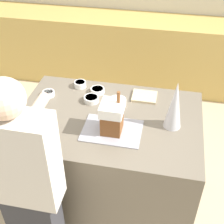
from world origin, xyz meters
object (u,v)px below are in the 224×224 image
(candy_bowl_front_corner, at_px, (91,99))
(person, at_px, (28,189))
(decorative_tree, at_px, (175,105))
(candy_bowl_far_left, at_px, (98,90))
(candy_bowl_near_tray_right, at_px, (118,102))
(gingerbread_house, at_px, (112,117))
(candy_bowl_far_right, at_px, (80,84))
(candy_bowl_beside_tree, at_px, (49,93))
(cookbook, at_px, (144,96))
(baking_tray, at_px, (112,130))

(candy_bowl_front_corner, xyz_separation_m, person, (-0.19, -0.89, -0.10))
(decorative_tree, relative_size, candy_bowl_far_left, 3.20)
(candy_bowl_near_tray_right, height_order, person, person)
(candy_bowl_front_corner, height_order, person, person)
(gingerbread_house, xyz_separation_m, person, (-0.43, -0.56, -0.21))
(candy_bowl_far_right, bearing_deg, gingerbread_house, -53.19)
(decorative_tree, distance_m, candy_bowl_front_corner, 0.71)
(candy_bowl_beside_tree, xyz_separation_m, cookbook, (0.79, 0.13, -0.01))
(baking_tray, bearing_deg, candy_bowl_far_left, 115.36)
(cookbook, bearing_deg, candy_bowl_far_right, 174.80)
(candy_bowl_far_right, relative_size, candy_bowl_near_tray_right, 0.74)
(candy_bowl_front_corner, height_order, candy_bowl_far_right, candy_bowl_far_right)
(candy_bowl_front_corner, relative_size, candy_bowl_far_right, 1.20)
(candy_bowl_front_corner, xyz_separation_m, candy_bowl_far_left, (0.02, 0.14, -0.00))
(candy_bowl_far_right, distance_m, candy_bowl_near_tray_right, 0.42)
(decorative_tree, xyz_separation_m, candy_bowl_beside_tree, (-1.04, 0.19, -0.17))
(candy_bowl_front_corner, distance_m, cookbook, 0.44)
(gingerbread_house, bearing_deg, person, -127.20)
(decorative_tree, distance_m, candy_bowl_far_right, 0.91)
(person, bearing_deg, baking_tray, 52.81)
(candy_bowl_front_corner, xyz_separation_m, cookbook, (0.42, 0.14, -0.01))
(gingerbread_house, height_order, candy_bowl_front_corner, gingerbread_house)
(candy_bowl_near_tray_right, bearing_deg, candy_bowl_front_corner, 178.59)
(baking_tray, height_order, gingerbread_house, gingerbread_house)
(candy_bowl_beside_tree, bearing_deg, candy_bowl_far_left, 17.93)
(decorative_tree, distance_m, person, 1.14)
(baking_tray, xyz_separation_m, decorative_tree, (0.42, 0.15, 0.19))
(candy_bowl_beside_tree, height_order, candy_bowl_near_tray_right, candy_bowl_near_tray_right)
(baking_tray, height_order, cookbook, cookbook)
(gingerbread_house, relative_size, person, 0.19)
(candy_bowl_far_left, xyz_separation_m, candy_bowl_near_tray_right, (0.20, -0.14, 0.01))
(baking_tray, distance_m, candy_bowl_far_right, 0.65)
(baking_tray, relative_size, candy_bowl_near_tray_right, 3.09)
(decorative_tree, relative_size, person, 0.23)
(candy_bowl_far_left, bearing_deg, candy_bowl_near_tray_right, -35.21)
(candy_bowl_front_corner, distance_m, candy_bowl_far_left, 0.14)
(gingerbread_house, xyz_separation_m, candy_bowl_front_corner, (-0.24, 0.33, -0.11))
(gingerbread_house, distance_m, candy_bowl_far_left, 0.53)
(candy_bowl_front_corner, bearing_deg, candy_bowl_near_tray_right, -1.41)
(candy_bowl_far_left, bearing_deg, decorative_tree, -26.32)
(decorative_tree, height_order, candy_bowl_beside_tree, decorative_tree)
(gingerbread_house, distance_m, candy_bowl_far_right, 0.66)
(candy_bowl_far_left, bearing_deg, candy_bowl_front_corner, -97.66)
(candy_bowl_far_right, height_order, cookbook, candy_bowl_far_right)
(decorative_tree, height_order, candy_bowl_near_tray_right, decorative_tree)
(decorative_tree, bearing_deg, gingerbread_house, -160.96)
(candy_bowl_far_right, relative_size, cookbook, 0.51)
(candy_bowl_front_corner, distance_m, candy_bowl_near_tray_right, 0.22)
(decorative_tree, bearing_deg, candy_bowl_beside_tree, 169.53)
(candy_bowl_far_right, bearing_deg, baking_tray, -53.22)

